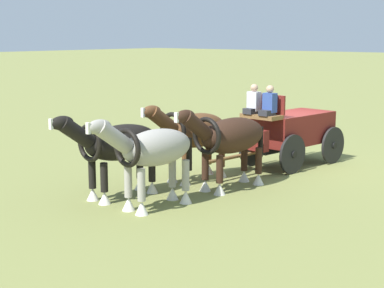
% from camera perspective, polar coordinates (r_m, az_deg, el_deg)
% --- Properties ---
extents(ground_plane, '(220.00, 220.00, 0.00)m').
position_cam_1_polar(ground_plane, '(19.43, 9.19, -1.87)').
color(ground_plane, olive).
extents(show_wagon, '(5.57, 1.90, 2.56)m').
position_cam_1_polar(show_wagon, '(19.08, 8.95, 1.31)').
color(show_wagon, maroon).
rests_on(show_wagon, ground).
extents(draft_horse_rear_near, '(3.22, 1.12, 2.21)m').
position_cam_1_polar(draft_horse_rear_near, '(16.00, 3.42, 0.56)').
color(draft_horse_rear_near, '#331E14').
rests_on(draft_horse_rear_near, ground).
extents(draft_horse_rear_off, '(3.08, 1.13, 2.20)m').
position_cam_1_polar(draft_horse_rear_off, '(16.89, 0.16, 1.05)').
color(draft_horse_rear_off, brown).
rests_on(draft_horse_rear_off, ground).
extents(draft_horse_lead_near, '(3.01, 1.04, 2.22)m').
position_cam_1_polar(draft_horse_lead_near, '(14.20, -3.68, -0.66)').
color(draft_horse_lead_near, '#9E998E').
rests_on(draft_horse_lead_near, ground).
extents(draft_horse_lead_off, '(3.18, 1.08, 2.18)m').
position_cam_1_polar(draft_horse_lead_off, '(15.20, -6.87, -0.11)').
color(draft_horse_lead_off, black).
rests_on(draft_horse_lead_off, ground).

